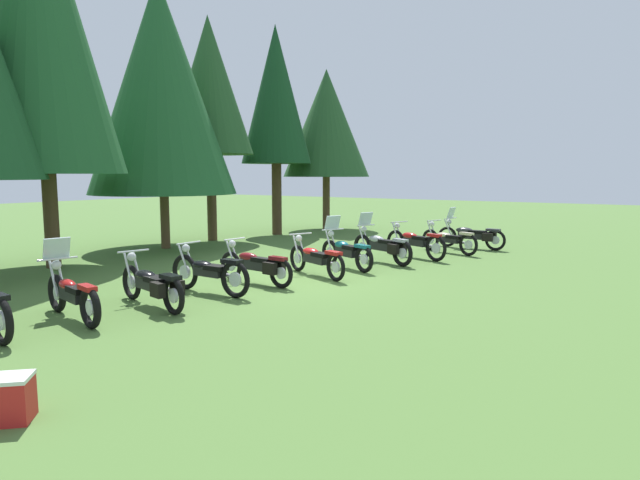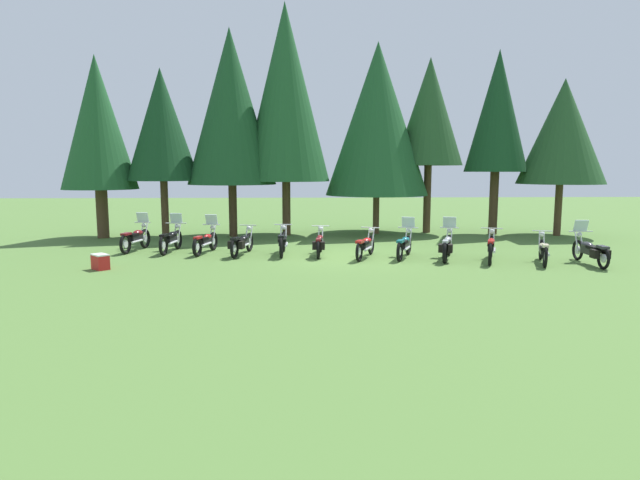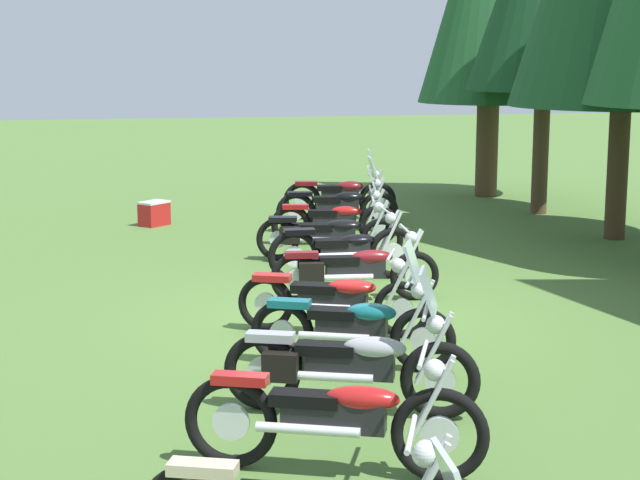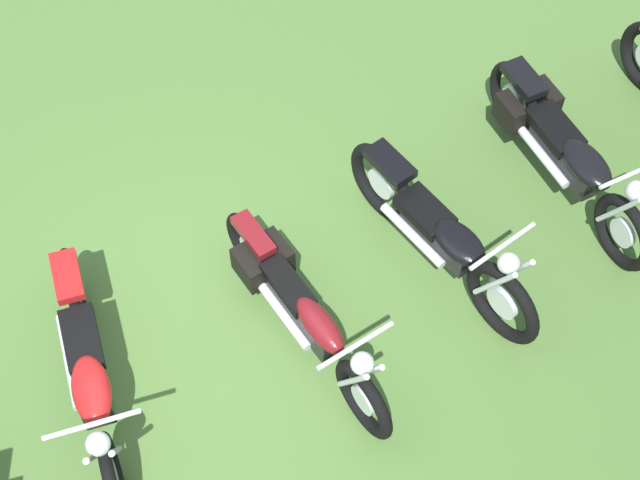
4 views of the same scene
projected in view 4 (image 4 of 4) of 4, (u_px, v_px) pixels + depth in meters
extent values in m
plane|color=#4C7033|center=(198.00, 364.00, 7.65)|extent=(80.00, 80.00, 0.00)
torus|color=black|center=(623.00, 232.00, 7.93)|extent=(0.25, 0.69, 0.69)
cylinder|color=silver|center=(623.00, 232.00, 7.93)|extent=(0.11, 0.27, 0.26)
torus|color=black|center=(513.00, 98.00, 8.73)|extent=(0.25, 0.69, 0.69)
cylinder|color=silver|center=(513.00, 98.00, 8.73)|extent=(0.11, 0.27, 0.26)
cube|color=black|center=(568.00, 155.00, 8.25)|extent=(0.41, 0.84, 0.22)
ellipsoid|color=black|center=(587.00, 164.00, 8.03)|extent=(0.42, 0.63, 0.17)
cube|color=black|center=(555.00, 129.00, 8.27)|extent=(0.39, 0.59, 0.10)
cube|color=black|center=(524.00, 79.00, 8.42)|extent=(0.31, 0.48, 0.08)
cylinder|color=silver|center=(637.00, 202.00, 7.73)|extent=(0.12, 0.34, 0.65)
cylinder|color=silver|center=(619.00, 210.00, 7.69)|extent=(0.12, 0.34, 0.65)
cylinder|color=silver|center=(633.00, 173.00, 7.46)|extent=(0.62, 0.17, 0.04)
sphere|color=silver|center=(636.00, 191.00, 7.52)|extent=(0.20, 0.20, 0.17)
cylinder|color=silver|center=(539.00, 152.00, 8.36)|extent=(0.26, 0.81, 0.08)
cube|color=black|center=(545.00, 98.00, 8.60)|extent=(0.21, 0.34, 0.26)
cube|color=black|center=(509.00, 113.00, 8.50)|extent=(0.21, 0.34, 0.26)
torus|color=black|center=(502.00, 303.00, 7.52)|extent=(0.12, 0.76, 0.75)
cylinder|color=silver|center=(502.00, 303.00, 7.52)|extent=(0.06, 0.29, 0.29)
torus|color=black|center=(381.00, 183.00, 8.16)|extent=(0.12, 0.76, 0.75)
cylinder|color=silver|center=(381.00, 183.00, 8.16)|extent=(0.06, 0.29, 0.29)
cube|color=black|center=(440.00, 234.00, 7.77)|extent=(0.25, 0.73, 0.20)
ellipsoid|color=black|center=(459.00, 243.00, 7.58)|extent=(0.31, 0.52, 0.16)
cube|color=black|center=(425.00, 212.00, 7.78)|extent=(0.29, 0.49, 0.10)
cube|color=black|center=(390.00, 163.00, 7.83)|extent=(0.23, 0.45, 0.08)
cylinder|color=silver|center=(511.00, 271.00, 7.33)|extent=(0.05, 0.34, 0.65)
cylinder|color=silver|center=(494.00, 284.00, 7.27)|extent=(0.05, 0.34, 0.65)
cylinder|color=silver|center=(503.00, 246.00, 7.05)|extent=(0.64, 0.05, 0.04)
sphere|color=silver|center=(509.00, 263.00, 7.11)|extent=(0.17, 0.17, 0.17)
cylinder|color=silver|center=(413.00, 235.00, 7.85)|extent=(0.10, 0.73, 0.08)
torus|color=black|center=(364.00, 400.00, 7.12)|extent=(0.16, 0.67, 0.66)
cylinder|color=silver|center=(364.00, 400.00, 7.12)|extent=(0.07, 0.26, 0.25)
torus|color=black|center=(250.00, 250.00, 7.85)|extent=(0.16, 0.67, 0.66)
cylinder|color=silver|center=(250.00, 250.00, 7.85)|extent=(0.07, 0.26, 0.25)
cube|color=black|center=(304.00, 314.00, 7.39)|extent=(0.24, 0.80, 0.25)
ellipsoid|color=maroon|center=(320.00, 325.00, 7.17)|extent=(0.27, 0.58, 0.19)
cube|color=black|center=(288.00, 285.00, 7.39)|extent=(0.25, 0.54, 0.10)
cube|color=maroon|center=(253.00, 235.00, 7.55)|extent=(0.20, 0.45, 0.08)
cylinder|color=silver|center=(368.00, 371.00, 6.92)|extent=(0.08, 0.34, 0.65)
cylinder|color=silver|center=(353.00, 380.00, 6.88)|extent=(0.08, 0.34, 0.65)
cylinder|color=silver|center=(355.00, 346.00, 6.66)|extent=(0.63, 0.10, 0.04)
sphere|color=silver|center=(362.00, 363.00, 6.72)|extent=(0.19, 0.19, 0.17)
cylinder|color=silver|center=(280.00, 310.00, 7.52)|extent=(0.15, 0.79, 0.08)
cube|color=black|center=(277.00, 252.00, 7.72)|extent=(0.17, 0.33, 0.26)
cube|color=black|center=(248.00, 268.00, 7.63)|extent=(0.17, 0.33, 0.26)
torus|color=black|center=(113.00, 478.00, 6.79)|extent=(0.33, 0.65, 0.67)
cylinder|color=silver|center=(113.00, 478.00, 6.79)|extent=(0.14, 0.26, 0.26)
torus|color=black|center=(74.00, 289.00, 7.64)|extent=(0.33, 0.65, 0.67)
cylinder|color=silver|center=(74.00, 289.00, 7.64)|extent=(0.14, 0.26, 0.26)
cube|color=black|center=(90.00, 372.00, 7.13)|extent=(0.50, 0.82, 0.23)
ellipsoid|color=#B21919|center=(91.00, 390.00, 6.90)|extent=(0.47, 0.63, 0.18)
cube|color=black|center=(81.00, 339.00, 7.16)|extent=(0.44, 0.59, 0.10)
cube|color=#B21919|center=(67.00, 276.00, 7.34)|extent=(0.35, 0.48, 0.08)
cylinder|color=silver|center=(116.00, 451.00, 6.59)|extent=(0.16, 0.33, 0.65)
cylinder|color=silver|center=(92.00, 458.00, 6.56)|extent=(0.16, 0.33, 0.65)
cylinder|color=silver|center=(92.00, 425.00, 6.34)|extent=(0.62, 0.27, 0.04)
sphere|color=silver|center=(98.00, 444.00, 6.39)|extent=(0.22, 0.22, 0.17)
cylinder|color=silver|center=(69.00, 361.00, 7.27)|extent=(0.37, 0.77, 0.08)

